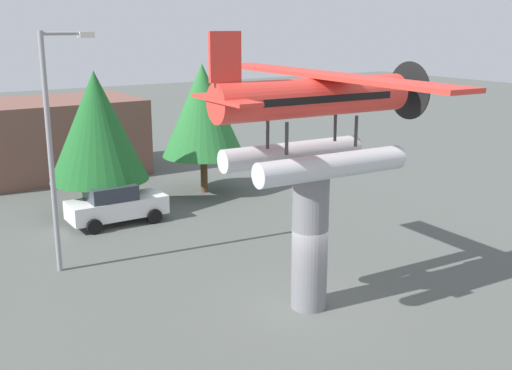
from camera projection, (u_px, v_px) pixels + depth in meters
name	position (u px, v px, depth m)	size (l,w,h in m)	color
ground_plane	(308.00, 306.00, 19.46)	(140.00, 140.00, 0.00)	#515651
display_pedestal	(310.00, 241.00, 18.92)	(1.10, 1.10, 4.30)	slate
floatplane_monument	(316.00, 114.00, 18.03)	(6.96, 10.44, 4.00)	silver
car_mid_white	(116.00, 204.00, 27.31)	(4.20, 2.02, 1.76)	white
streetlight_primary	(55.00, 137.00, 21.18)	(1.84, 0.28, 8.27)	gray
storefront_building	(46.00, 138.00, 35.79)	(10.33, 6.28, 4.28)	brown
tree_east	(97.00, 126.00, 27.83)	(4.40, 4.40, 6.51)	brown
tree_center_back	(203.00, 110.00, 31.55)	(4.18, 4.18, 6.58)	brown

